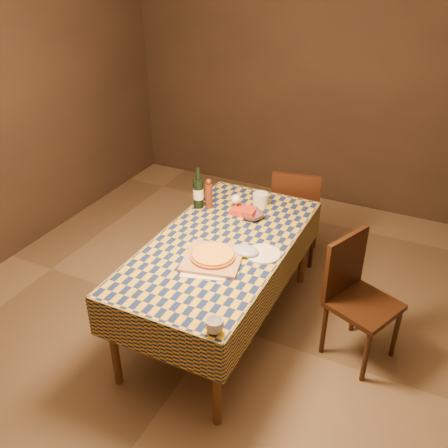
# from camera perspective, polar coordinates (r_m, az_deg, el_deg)

# --- Properties ---
(room) EXTENTS (5.00, 5.10, 2.70)m
(room) POSITION_cam_1_polar(r_m,az_deg,el_deg) (3.30, -0.38, 6.38)
(room) COLOR brown
(room) RESTS_ON ground
(dining_table) EXTENTS (0.94, 1.84, 0.77)m
(dining_table) POSITION_cam_1_polar(r_m,az_deg,el_deg) (3.61, -0.35, -3.19)
(dining_table) COLOR brown
(dining_table) RESTS_ON ground
(cutting_board) EXTENTS (0.46, 0.46, 0.02)m
(cutting_board) POSITION_cam_1_polar(r_m,az_deg,el_deg) (3.38, -1.27, -3.98)
(cutting_board) COLOR #B17E53
(cutting_board) RESTS_ON dining_table
(pizza) EXTENTS (0.32, 0.32, 0.03)m
(pizza) POSITION_cam_1_polar(r_m,az_deg,el_deg) (3.37, -1.27, -3.60)
(pizza) COLOR #A15B1A
(pizza) RESTS_ON cutting_board
(pepper_mill) EXTENTS (0.06, 0.06, 0.25)m
(pepper_mill) POSITION_cam_1_polar(r_m,az_deg,el_deg) (3.99, -1.76, 3.42)
(pepper_mill) COLOR #522313
(pepper_mill) RESTS_ON dining_table
(bowl) EXTENTS (0.21, 0.21, 0.05)m
(bowl) POSITION_cam_1_polar(r_m,az_deg,el_deg) (3.87, 3.30, 0.95)
(bowl) COLOR #563D48
(bowl) RESTS_ON dining_table
(wine_glass) EXTENTS (0.08, 0.08, 0.15)m
(wine_glass) POSITION_cam_1_polar(r_m,az_deg,el_deg) (3.93, 1.37, 2.79)
(wine_glass) COLOR white
(wine_glass) RESTS_ON dining_table
(wine_bottle) EXTENTS (0.09, 0.09, 0.34)m
(wine_bottle) POSITION_cam_1_polar(r_m,az_deg,el_deg) (4.00, -2.95, 3.59)
(wine_bottle) COLOR black
(wine_bottle) RESTS_ON dining_table
(deli_tub) EXTENTS (0.12, 0.12, 0.10)m
(deli_tub) POSITION_cam_1_polar(r_m,az_deg,el_deg) (4.07, 4.19, 2.85)
(deli_tub) COLOR silver
(deli_tub) RESTS_ON dining_table
(takeout_container) EXTENTS (0.20, 0.14, 0.05)m
(takeout_container) POSITION_cam_1_polar(r_m,az_deg,el_deg) (3.94, 2.26, 1.52)
(takeout_container) COLOR red
(takeout_container) RESTS_ON dining_table
(white_plate) EXTENTS (0.30, 0.30, 0.01)m
(white_plate) POSITION_cam_1_polar(r_m,az_deg,el_deg) (3.45, 4.46, -3.42)
(white_plate) COLOR white
(white_plate) RESTS_ON dining_table
(tumbler) EXTENTS (0.13, 0.13, 0.08)m
(tumbler) POSITION_cam_1_polar(r_m,az_deg,el_deg) (2.81, -1.10, -11.58)
(tumbler) COLOR white
(tumbler) RESTS_ON dining_table
(flour_patch) EXTENTS (0.35, 0.31, 0.00)m
(flour_patch) POSITION_cam_1_polar(r_m,az_deg,el_deg) (3.31, -2.16, -5.12)
(flour_patch) COLOR white
(flour_patch) RESTS_ON dining_table
(flour_bag) EXTENTS (0.22, 0.18, 0.06)m
(flour_bag) POSITION_cam_1_polar(r_m,az_deg,el_deg) (3.44, 2.46, -3.07)
(flour_bag) COLOR #9EA7CA
(flour_bag) RESTS_ON dining_table
(chair_far) EXTENTS (0.49, 0.50, 0.93)m
(chair_far) POSITION_cam_1_polar(r_m,az_deg,el_deg) (4.56, 8.18, 1.53)
(chair_far) COLOR black
(chair_far) RESTS_ON ground
(chair_right) EXTENTS (0.56, 0.55, 0.93)m
(chair_right) POSITION_cam_1_polar(r_m,az_deg,el_deg) (3.63, 14.80, -7.48)
(chair_right) COLOR black
(chair_right) RESTS_ON ground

